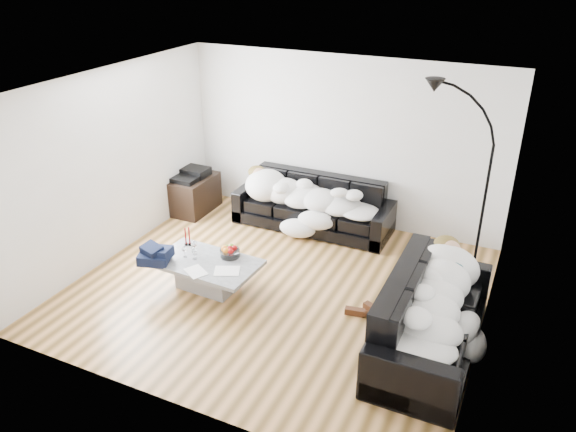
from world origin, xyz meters
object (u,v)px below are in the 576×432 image
at_px(sleeper_back, 312,192).
at_px(stereo, 192,174).
at_px(wine_glass_c, 194,253).
at_px(wine_glass_a, 194,248).
at_px(shoes, 363,310).
at_px(fruit_bowl, 230,251).
at_px(candle_right, 189,236).
at_px(candle_left, 186,237).
at_px(coffee_table, 207,274).
at_px(wine_glass_b, 185,252).
at_px(floor_lamp, 485,200).
at_px(sofa_back, 313,204).
at_px(sleeper_right, 435,298).
at_px(sofa_right, 433,314).
at_px(av_cabinet, 193,194).

xyz_separation_m(sleeper_back, stereo, (-2.04, -0.20, 0.02)).
xyz_separation_m(wine_glass_c, stereo, (-1.32, 1.92, 0.18)).
xyz_separation_m(sleeper_back, wine_glass_a, (-0.80, -2.02, -0.15)).
distance_m(shoes, stereo, 3.87).
bearing_deg(wine_glass_a, fruit_bowl, 17.49).
bearing_deg(candle_right, wine_glass_a, -42.64).
bearing_deg(shoes, candle_left, -176.40).
xyz_separation_m(coffee_table, wine_glass_b, (-0.31, -0.02, 0.27)).
distance_m(wine_glass_a, floor_lamp, 3.73).
distance_m(sofa_back, sleeper_right, 3.16).
xyz_separation_m(sofa_right, wine_glass_c, (-3.01, -0.01, 0.03)).
distance_m(sleeper_back, floor_lamp, 2.58).
bearing_deg(sleeper_right, sofa_right, 0.00).
distance_m(sofa_back, av_cabinet, 2.05).
bearing_deg(fruit_bowl, wine_glass_c, -146.00).
relative_size(fruit_bowl, wine_glass_c, 1.53).
xyz_separation_m(sleeper_back, av_cabinet, (-2.04, -0.20, -0.33)).
height_order(sofa_back, sleeper_right, sleeper_right).
bearing_deg(coffee_table, sleeper_right, 0.00).
relative_size(sleeper_back, shoes, 5.19).
xyz_separation_m(sofa_right, coffee_table, (-2.85, -0.00, -0.25)).
xyz_separation_m(sleeper_right, wine_glass_b, (-3.16, -0.02, -0.19)).
relative_size(sleeper_right, av_cabinet, 2.21).
relative_size(sleeper_back, floor_lamp, 0.91).
bearing_deg(sleeper_back, stereo, -174.25).
bearing_deg(fruit_bowl, av_cabinet, 135.29).
height_order(fruit_bowl, floor_lamp, floor_lamp).
bearing_deg(sleeper_back, wine_glass_b, -112.14).
distance_m(sofa_back, candle_left, 2.17).
bearing_deg(wine_glass_b, av_cabinet, 121.26).
height_order(candle_left, shoes, candle_left).
bearing_deg(shoes, wine_glass_c, -169.25).
distance_m(sleeper_back, av_cabinet, 2.07).
bearing_deg(coffee_table, sofa_back, 75.59).
height_order(sofa_back, wine_glass_a, sofa_back).
xyz_separation_m(sofa_back, av_cabinet, (-2.04, -0.25, -0.11)).
relative_size(fruit_bowl, candle_right, 0.98).
bearing_deg(coffee_table, stereo, 127.85).
xyz_separation_m(sleeper_right, candle_right, (-3.28, 0.27, -0.13)).
bearing_deg(wine_glass_b, sleeper_right, 0.37).
relative_size(sofa_back, wine_glass_c, 14.46).
relative_size(sleeper_back, candle_right, 7.83).
xyz_separation_m(sleeper_right, floor_lamp, (0.21, 1.71, 0.48)).
xyz_separation_m(sleeper_back, candle_left, (-1.03, -1.86, -0.11)).
bearing_deg(candle_right, floor_lamp, 22.42).
distance_m(candle_left, floor_lamp, 3.87).
xyz_separation_m(sleeper_back, shoes, (1.44, -1.80, -0.58)).
xyz_separation_m(sofa_right, sleeper_back, (-2.29, 2.11, 0.18)).
height_order(sofa_right, wine_glass_c, sofa_right).
height_order(sleeper_back, sleeper_right, sleeper_right).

